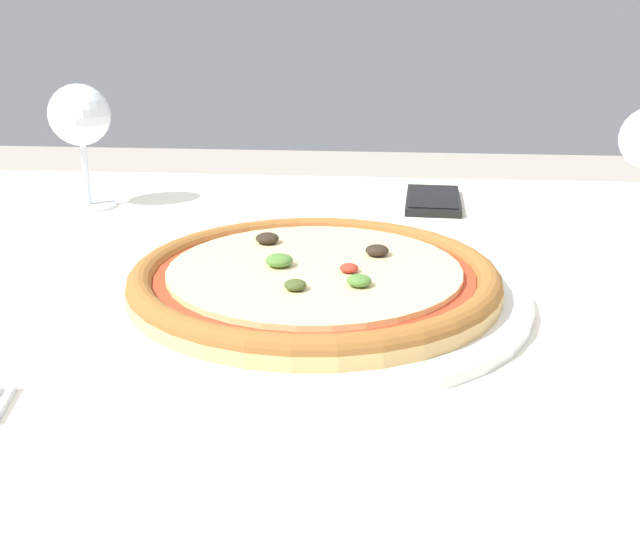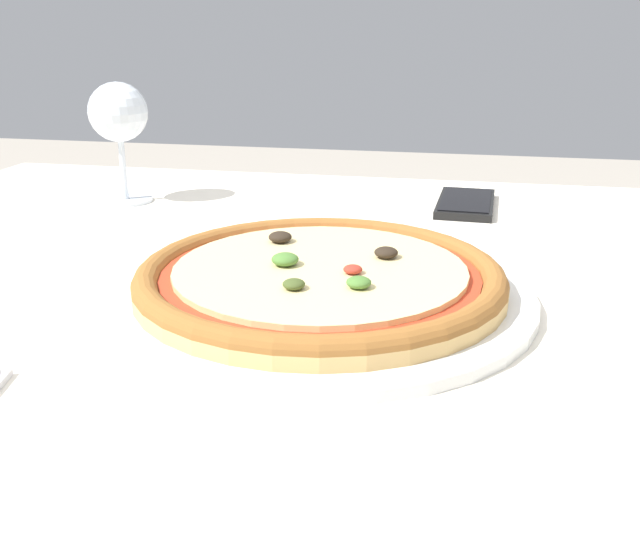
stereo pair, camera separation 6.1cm
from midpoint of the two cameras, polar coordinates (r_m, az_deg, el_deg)
name	(u,v)px [view 2 (the right image)]	position (r m, az deg, el deg)	size (l,w,h in m)	color
dining_table	(390,372)	(0.70, 8.13, -8.40)	(1.36, 0.93, 0.75)	brown
pizza_plate	(320,281)	(0.61, 2.84, -1.21)	(0.37, 0.37, 0.04)	white
wine_glass_far_left	(118,116)	(0.96, -14.07, 11.56)	(0.08, 0.08, 0.16)	silver
cell_phone	(466,203)	(0.95, 13.41, 4.92)	(0.08, 0.15, 0.01)	black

